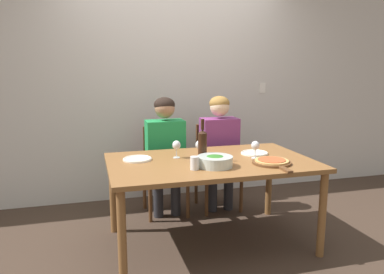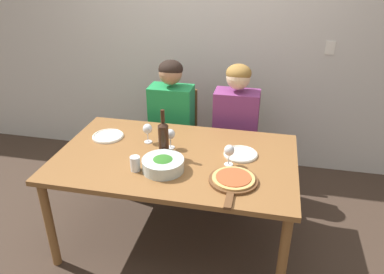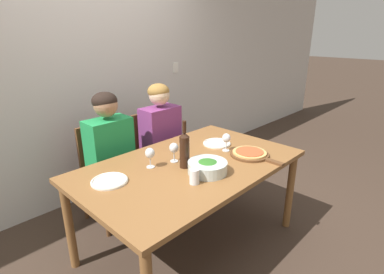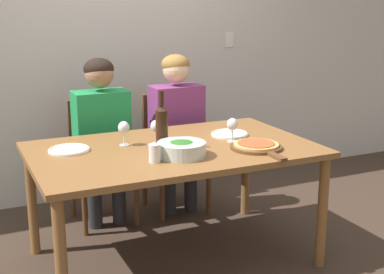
{
  "view_description": "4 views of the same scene",
  "coord_description": "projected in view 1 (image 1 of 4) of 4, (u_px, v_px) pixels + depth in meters",
  "views": [
    {
      "loc": [
        -0.96,
        -2.87,
        1.5
      ],
      "look_at": [
        -0.14,
        0.09,
        0.93
      ],
      "focal_mm": 35.0,
      "sensor_mm": 36.0,
      "label": 1
    },
    {
      "loc": [
        0.61,
        -2.22,
        2.05
      ],
      "look_at": [
        0.12,
        0.01,
        0.9
      ],
      "focal_mm": 35.0,
      "sensor_mm": 36.0,
      "label": 2
    },
    {
      "loc": [
        -1.47,
        -1.44,
        1.68
      ],
      "look_at": [
        0.05,
        0.03,
        0.93
      ],
      "focal_mm": 28.0,
      "sensor_mm": 36.0,
      "label": 3
    },
    {
      "loc": [
        -1.19,
        -2.85,
        1.6
      ],
      "look_at": [
        0.12,
        -0.02,
        0.79
      ],
      "focal_mm": 50.0,
      "sensor_mm": 36.0,
      "label": 4
    }
  ],
  "objects": [
    {
      "name": "wine_bottle",
      "position": [
        202.0,
        145.0,
        3.05
      ],
      "size": [
        0.07,
        0.07,
        0.35
      ],
      "color": "black",
      "rests_on": "dining_table"
    },
    {
      "name": "ground_plane",
      "position": [
        210.0,
        243.0,
        3.25
      ],
      "size": [
        40.0,
        40.0,
        0.0
      ],
      "primitive_type": "plane",
      "color": "#3D2D23"
    },
    {
      "name": "wine_glass_right",
      "position": [
        255.0,
        146.0,
        3.16
      ],
      "size": [
        0.07,
        0.07,
        0.15
      ],
      "color": "silver",
      "rests_on": "dining_table"
    },
    {
      "name": "wine_glass_centre",
      "position": [
        199.0,
        146.0,
        3.18
      ],
      "size": [
        0.07,
        0.07,
        0.15
      ],
      "color": "silver",
      "rests_on": "dining_table"
    },
    {
      "name": "wine_glass_left",
      "position": [
        176.0,
        146.0,
        3.18
      ],
      "size": [
        0.07,
        0.07,
        0.15
      ],
      "color": "silver",
      "rests_on": "dining_table"
    },
    {
      "name": "dinner_plate_left",
      "position": [
        137.0,
        159.0,
        3.12
      ],
      "size": [
        0.24,
        0.24,
        0.02
      ],
      "color": "silver",
      "rests_on": "dining_table"
    },
    {
      "name": "person_man",
      "position": [
        220.0,
        143.0,
        3.9
      ],
      "size": [
        0.47,
        0.51,
        1.21
      ],
      "color": "#28282D",
      "rests_on": "ground"
    },
    {
      "name": "chair_left",
      "position": [
        164.0,
        167.0,
        3.9
      ],
      "size": [
        0.42,
        0.42,
        0.89
      ],
      "color": "brown",
      "rests_on": "ground"
    },
    {
      "name": "water_tumbler",
      "position": [
        195.0,
        163.0,
        2.82
      ],
      "size": [
        0.07,
        0.07,
        0.1
      ],
      "color": "silver",
      "rests_on": "dining_table"
    },
    {
      "name": "dining_table",
      "position": [
        211.0,
        169.0,
        3.13
      ],
      "size": [
        1.69,
        1.03,
        0.74
      ],
      "color": "brown",
      "rests_on": "ground"
    },
    {
      "name": "person_woman",
      "position": [
        166.0,
        146.0,
        3.75
      ],
      "size": [
        0.47,
        0.51,
        1.21
      ],
      "color": "#28282D",
      "rests_on": "ground"
    },
    {
      "name": "back_wall",
      "position": [
        174.0,
        80.0,
        4.28
      ],
      "size": [
        10.0,
        0.06,
        2.7
      ],
      "color": "silver",
      "rests_on": "ground"
    },
    {
      "name": "dinner_plate_right",
      "position": [
        254.0,
        153.0,
        3.33
      ],
      "size": [
        0.24,
        0.24,
        0.02
      ],
      "color": "silver",
      "rests_on": "dining_table"
    },
    {
      "name": "pizza_on_board",
      "position": [
        272.0,
        162.0,
        2.99
      ],
      "size": [
        0.31,
        0.45,
        0.04
      ],
      "color": "brown",
      "rests_on": "dining_table"
    },
    {
      "name": "chair_right",
      "position": [
        216.0,
        163.0,
        4.05
      ],
      "size": [
        0.42,
        0.42,
        0.89
      ],
      "color": "brown",
      "rests_on": "ground"
    },
    {
      "name": "broccoli_bowl",
      "position": [
        215.0,
        161.0,
        2.91
      ],
      "size": [
        0.28,
        0.28,
        0.09
      ],
      "color": "silver",
      "rests_on": "dining_table"
    }
  ]
}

